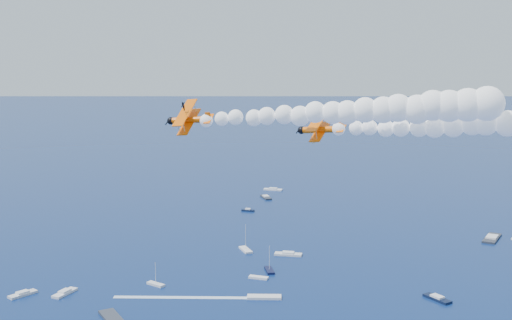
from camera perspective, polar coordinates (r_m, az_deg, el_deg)
The scene contains 5 objects.
biplane_lead at distance 114.41m, azimuth 5.55°, elevation 2.56°, with size 8.12×9.11×5.49m, color #FF6605, non-canonical shape.
biplane_trail at distance 114.48m, azimuth -5.55°, elevation 3.37°, with size 7.98×8.95×5.39m, color #FF6105, non-canonical shape.
smoke_trail_lead at distance 110.47m, azimuth 18.26°, elevation 2.87°, with size 48.30×15.41×9.02m, color white, non-canonical shape.
smoke_trail_trail at distance 108.28m, azimuth 7.04°, elevation 4.00°, with size 47.03×19.79×9.02m, color white, non-canonical shape.
spectator_boats at distance 214.63m, azimuth 13.10°, elevation -9.74°, with size 237.15×169.66×0.70m.
Camera 1 is at (68.69, -78.96, 69.74)m, focal length 47.56 mm.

